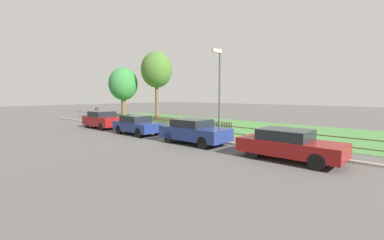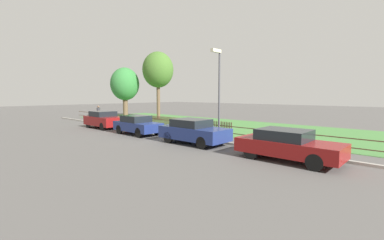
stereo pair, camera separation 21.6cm
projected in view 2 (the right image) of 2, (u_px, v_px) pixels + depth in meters
The scene contains 13 objects.
ground_plane at pixel (154, 133), 18.62m from camera, with size 120.00×120.00×0.00m, color #565451.
kerb_stone at pixel (155, 132), 18.69m from camera, with size 34.73×0.20×0.12m, color #9E998E.
grass_strip at pixel (215, 125), 23.87m from camera, with size 34.73×10.16×0.01m, color #477F3D.
park_fence at pixel (175, 124), 20.12m from camera, with size 34.73×0.05×1.00m.
parked_car_silver_hatchback at pixel (104, 119), 21.29m from camera, with size 3.85×1.80×1.41m.
parked_car_black_saloon at pixel (137, 125), 17.89m from camera, with size 3.79×1.68×1.32m.
parked_car_navy_estate at pixel (193, 131), 14.45m from camera, with size 4.06×1.81×1.39m.
parked_car_red_compact at pixel (287, 144), 10.74m from camera, with size 4.20×1.81×1.31m.
covered_motorcycle at pixel (205, 127), 17.13m from camera, with size 1.84×0.91×0.95m.
tree_nearest_kerb at pixel (125, 84), 29.89m from camera, with size 3.30×3.30×5.93m.
tree_behind_motorcycle at pixel (158, 70), 29.22m from camera, with size 3.52×3.52×7.64m.
pedestrian_near_fence at pixel (99, 113), 26.03m from camera, with size 0.39×0.37×1.68m.
street_lamp at pixel (218, 84), 14.91m from camera, with size 0.20×0.79×5.35m.
Camera 2 is at (14.55, -11.67, 2.75)m, focal length 24.00 mm.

